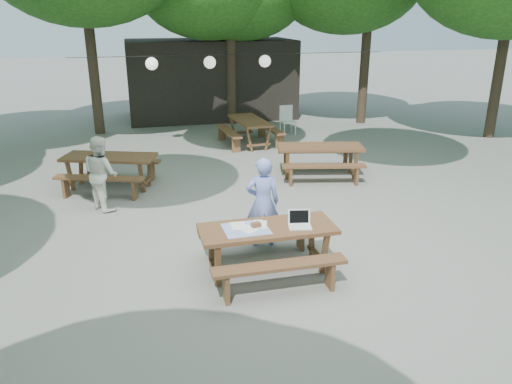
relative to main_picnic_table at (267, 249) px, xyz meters
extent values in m
plane|color=slate|center=(0.62, 1.79, -0.39)|extent=(80.00, 80.00, 0.00)
cube|color=black|center=(1.12, 12.29, 1.01)|extent=(6.00, 3.00, 2.80)
cube|color=#4E2F1B|center=(0.00, 0.00, 0.33)|extent=(2.00, 0.80, 0.06)
cube|color=#4E2F1B|center=(0.00, -0.65, 0.06)|extent=(1.90, 0.28, 0.05)
cube|color=#4E2F1B|center=(0.00, 0.65, 0.06)|extent=(1.90, 0.28, 0.05)
cube|color=#4E2F1B|center=(0.00, 0.00, -0.04)|extent=(1.70, 0.70, 0.69)
cube|color=#4E2F1B|center=(-2.38, 4.57, 0.33)|extent=(2.15, 1.41, 0.06)
cube|color=#4E2F1B|center=(-2.59, 3.96, 0.06)|extent=(1.89, 0.88, 0.05)
cube|color=#4E2F1B|center=(-2.16, 5.19, 0.06)|extent=(1.89, 0.88, 0.05)
cube|color=#4E2F1B|center=(-2.38, 4.57, -0.04)|extent=(1.84, 1.22, 0.69)
cube|color=#4E2F1B|center=(2.45, 4.27, 0.33)|extent=(2.13, 1.21, 0.06)
cube|color=#4E2F1B|center=(2.31, 3.63, 0.06)|extent=(1.92, 0.69, 0.05)
cube|color=#4E2F1B|center=(2.59, 4.90, 0.06)|extent=(1.92, 0.69, 0.05)
cube|color=#4E2F1B|center=(2.45, 4.27, -0.04)|extent=(1.81, 1.05, 0.69)
cube|color=#4E2F1B|center=(1.54, 7.68, 0.33)|extent=(0.97, 2.06, 0.06)
cube|color=#4E2F1B|center=(2.19, 7.73, 0.06)|extent=(0.44, 1.92, 0.05)
cube|color=#4E2F1B|center=(0.89, 7.62, 0.06)|extent=(0.44, 1.92, 0.05)
cube|color=#4E2F1B|center=(1.54, 7.68, -0.04)|extent=(0.84, 1.75, 0.69)
imported|color=#7D8FE5|center=(0.18, 0.95, 0.38)|extent=(0.60, 0.44, 1.53)
imported|color=white|center=(-2.48, 3.34, 0.35)|extent=(0.85, 0.91, 1.48)
cube|color=white|center=(3.05, 8.70, 0.01)|extent=(0.46, 0.46, 0.04)
cube|color=white|center=(3.04, 8.90, 0.27)|extent=(0.44, 0.07, 0.48)
cube|color=white|center=(3.05, 8.70, -0.20)|extent=(0.44, 0.44, 0.38)
cube|color=white|center=(0.46, -0.13, 0.37)|extent=(0.37, 0.29, 0.02)
cube|color=white|center=(0.48, -0.02, 0.49)|extent=(0.34, 0.12, 0.23)
cube|color=black|center=(0.48, -0.03, 0.49)|extent=(0.28, 0.09, 0.19)
cube|color=blue|center=(-0.32, 0.00, 0.37)|extent=(0.67, 0.57, 0.01)
cube|color=white|center=(-0.30, -0.02, 0.37)|extent=(0.33, 0.36, 0.00)
cube|color=white|center=(-0.09, 0.10, 0.37)|extent=(0.29, 0.34, 0.00)
cube|color=white|center=(-0.41, 0.12, 0.38)|extent=(0.22, 0.30, 0.00)
cube|color=brown|center=(-0.17, 0.02, 0.41)|extent=(0.15, 0.12, 0.06)
cylinder|color=black|center=(1.12, 7.79, 2.21)|extent=(9.00, 0.02, 0.02)
sphere|color=white|center=(-1.18, 7.79, 2.01)|extent=(0.34, 0.34, 0.34)
sphere|color=white|center=(0.42, 7.79, 2.01)|extent=(0.34, 0.34, 0.34)
sphere|color=white|center=(2.02, 7.79, 2.01)|extent=(0.34, 0.34, 0.34)
cylinder|color=#2D2319|center=(-2.88, 10.29, 2.16)|extent=(0.32, 0.32, 5.10)
cylinder|color=#2D2319|center=(1.62, 10.79, 1.91)|extent=(0.32, 0.32, 4.59)
cylinder|color=#2D2319|center=(6.12, 9.79, 2.08)|extent=(0.32, 0.32, 4.94)
cylinder|color=#2D2319|center=(9.12, 6.79, 2.10)|extent=(0.32, 0.32, 4.98)
camera|label=1|loc=(-1.78, -6.47, 3.32)|focal=35.00mm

